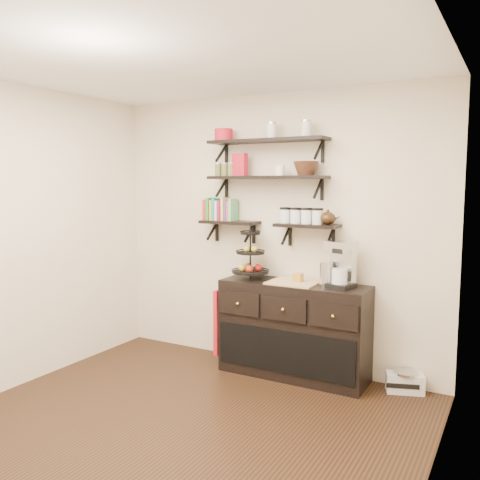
# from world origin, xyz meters

# --- Properties ---
(floor) EXTENTS (3.50, 3.50, 0.00)m
(floor) POSITION_xyz_m (0.00, 0.00, 0.00)
(floor) COLOR black
(floor) RESTS_ON ground
(ceiling) EXTENTS (3.50, 3.50, 0.02)m
(ceiling) POSITION_xyz_m (0.00, 0.00, 2.70)
(ceiling) COLOR white
(ceiling) RESTS_ON back_wall
(back_wall) EXTENTS (3.50, 0.02, 2.70)m
(back_wall) POSITION_xyz_m (0.00, 1.75, 1.35)
(back_wall) COLOR beige
(back_wall) RESTS_ON ground
(left_wall) EXTENTS (0.02, 3.50, 2.70)m
(left_wall) POSITION_xyz_m (-1.75, 0.00, 1.35)
(left_wall) COLOR beige
(left_wall) RESTS_ON ground
(right_wall) EXTENTS (0.02, 3.50, 2.70)m
(right_wall) POSITION_xyz_m (1.75, 0.00, 1.35)
(right_wall) COLOR beige
(right_wall) RESTS_ON ground
(shelf_top) EXTENTS (1.20, 0.27, 0.23)m
(shelf_top) POSITION_xyz_m (0.00, 1.62, 2.23)
(shelf_top) COLOR black
(shelf_top) RESTS_ON back_wall
(shelf_mid) EXTENTS (1.20, 0.27, 0.23)m
(shelf_mid) POSITION_xyz_m (0.00, 1.62, 1.88)
(shelf_mid) COLOR black
(shelf_mid) RESTS_ON back_wall
(shelf_low_left) EXTENTS (0.60, 0.25, 0.23)m
(shelf_low_left) POSITION_xyz_m (-0.42, 1.63, 1.43)
(shelf_low_left) COLOR black
(shelf_low_left) RESTS_ON back_wall
(shelf_low_right) EXTENTS (0.60, 0.25, 0.23)m
(shelf_low_right) POSITION_xyz_m (0.42, 1.63, 1.43)
(shelf_low_right) COLOR black
(shelf_low_right) RESTS_ON back_wall
(cookbooks) EXTENTS (0.36, 0.15, 0.26)m
(cookbooks) POSITION_xyz_m (-0.51, 1.63, 1.56)
(cookbooks) COLOR red
(cookbooks) RESTS_ON shelf_low_left
(glass_canisters) EXTENTS (0.43, 0.10, 0.13)m
(glass_canisters) POSITION_xyz_m (0.36, 1.63, 1.51)
(glass_canisters) COLOR silver
(glass_canisters) RESTS_ON shelf_low_right
(sideboard) EXTENTS (1.40, 0.50, 0.92)m
(sideboard) POSITION_xyz_m (0.34, 1.51, 0.45)
(sideboard) COLOR black
(sideboard) RESTS_ON floor
(fruit_stand) EXTENTS (0.36, 0.36, 0.53)m
(fruit_stand) POSITION_xyz_m (-0.12, 1.52, 1.08)
(fruit_stand) COLOR black
(fruit_stand) RESTS_ON sideboard
(candle) EXTENTS (0.08, 0.08, 0.08)m
(candle) POSITION_xyz_m (0.38, 1.51, 0.96)
(candle) COLOR #A97327
(candle) RESTS_ON sideboard
(coffee_maker) EXTENTS (0.27, 0.27, 0.42)m
(coffee_maker) POSITION_xyz_m (0.79, 1.54, 1.10)
(coffee_maker) COLOR black
(coffee_maker) RESTS_ON sideboard
(thermal_carafe) EXTENTS (0.11, 0.11, 0.22)m
(thermal_carafe) POSITION_xyz_m (0.66, 1.49, 1.01)
(thermal_carafe) COLOR silver
(thermal_carafe) RESTS_ON sideboard
(apron) EXTENTS (0.04, 0.28, 0.65)m
(apron) POSITION_xyz_m (-0.39, 1.41, 0.46)
(apron) COLOR red
(apron) RESTS_ON sideboard
(radio) EXTENTS (0.35, 0.27, 0.19)m
(radio) POSITION_xyz_m (1.35, 1.63, 0.09)
(radio) COLOR silver
(radio) RESTS_ON floor
(recipe_box) EXTENTS (0.17, 0.09, 0.22)m
(recipe_box) POSITION_xyz_m (-0.30, 1.61, 2.01)
(recipe_box) COLOR #B21428
(recipe_box) RESTS_ON shelf_mid
(walnut_bowl) EXTENTS (0.24, 0.24, 0.13)m
(walnut_bowl) POSITION_xyz_m (0.40, 1.61, 1.96)
(walnut_bowl) COLOR black
(walnut_bowl) RESTS_ON shelf_mid
(ramekins) EXTENTS (0.09, 0.09, 0.10)m
(ramekins) POSITION_xyz_m (0.14, 1.61, 1.95)
(ramekins) COLOR white
(ramekins) RESTS_ON shelf_mid
(teapot) EXTENTS (0.21, 0.17, 0.14)m
(teapot) POSITION_xyz_m (0.62, 1.63, 1.52)
(teapot) COLOR black
(teapot) RESTS_ON shelf_low_right
(red_pot) EXTENTS (0.18, 0.18, 0.12)m
(red_pot) POSITION_xyz_m (-0.48, 1.61, 2.31)
(red_pot) COLOR #B21428
(red_pot) RESTS_ON shelf_top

